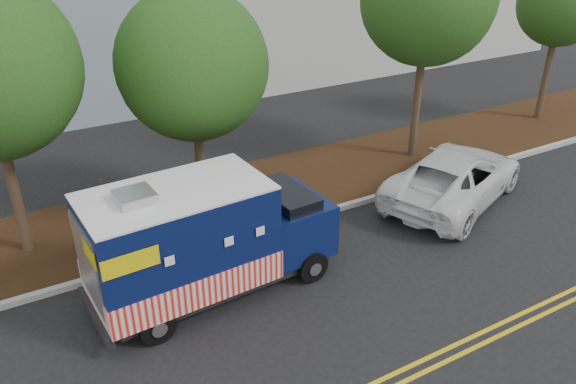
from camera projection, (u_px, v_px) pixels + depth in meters
ground at (276, 261)px, 14.09m from camera, size 120.00×120.00×0.00m
curb at (251, 233)px, 15.13m from camera, size 120.00×0.18×0.15m
mulch_strip at (220, 201)px, 16.75m from camera, size 120.00×4.00×0.15m
centerline_near at (389, 376)px, 10.65m from camera, size 120.00×0.10×0.01m
tree_b at (193, 65)px, 14.22m from camera, size 3.90×3.90×6.31m
tree_d at (562, 3)px, 21.05m from camera, size 3.23×3.23×6.29m
sign_post at (108, 225)px, 13.34m from camera, size 0.06×0.06×2.40m
food_truck at (201, 243)px, 12.34m from camera, size 5.77×2.46×2.98m
white_car at (455, 177)px, 16.66m from camera, size 6.11×4.44×1.54m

